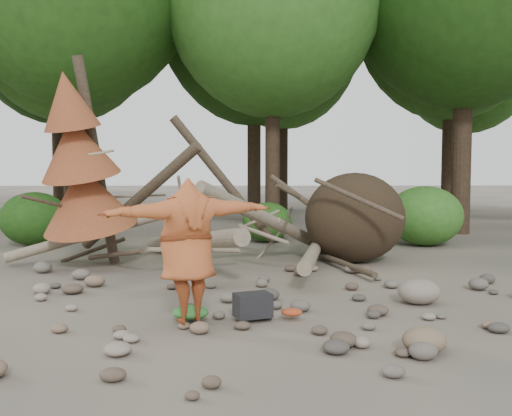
{
  "coord_description": "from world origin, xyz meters",
  "views": [
    {
      "loc": [
        0.24,
        -8.15,
        2.07
      ],
      "look_at": [
        0.38,
        1.5,
        1.4
      ],
      "focal_mm": 40.0,
      "sensor_mm": 36.0,
      "label": 1
    }
  ],
  "objects": [
    {
      "name": "backpack",
      "position": [
        0.31,
        -0.53,
        0.16
      ],
      "size": [
        0.56,
        0.47,
        0.32
      ],
      "primitive_type": "cube",
      "rotation": [
        0.0,
        0.0,
        0.36
      ],
      "color": "black",
      "rests_on": "ground"
    },
    {
      "name": "boulder_mid_right",
      "position": [
        2.86,
        0.41,
        0.19
      ],
      "size": [
        0.65,
        0.58,
        0.39
      ],
      "primitive_type": "ellipsoid",
      "color": "gray",
      "rests_on": "ground"
    },
    {
      "name": "cloth_green",
      "position": [
        -0.53,
        -0.61,
        0.09
      ],
      "size": [
        0.49,
        0.41,
        0.18
      ],
      "primitive_type": "ellipsoid",
      "color": "#2F712D",
      "rests_on": "ground"
    },
    {
      "name": "ground",
      "position": [
        0.0,
        0.0,
        0.0
      ],
      "size": [
        120.0,
        120.0,
        0.0
      ],
      "primitive_type": "plane",
      "color": "#514C44",
      "rests_on": "ground"
    },
    {
      "name": "bush_mid",
      "position": [
        0.8,
        7.8,
        0.56
      ],
      "size": [
        1.4,
        1.4,
        1.12
      ],
      "primitive_type": "ellipsoid",
      "color": "#2B601C",
      "rests_on": "ground"
    },
    {
      "name": "bush_left",
      "position": [
        -5.5,
        7.2,
        0.72
      ],
      "size": [
        1.8,
        1.8,
        1.44
      ],
      "primitive_type": "ellipsoid",
      "color": "#214C14",
      "rests_on": "ground"
    },
    {
      "name": "bush_right",
      "position": [
        5.0,
        7.0,
        0.8
      ],
      "size": [
        2.0,
        2.0,
        1.6
      ],
      "primitive_type": "ellipsoid",
      "color": "#367223",
      "rests_on": "ground"
    },
    {
      "name": "frisbee_thrower",
      "position": [
        -0.54,
        -0.84,
        1.02
      ],
      "size": [
        2.35,
        1.56,
        2.23
      ],
      "color": "#B05227",
      "rests_on": "ground"
    },
    {
      "name": "boulder_front_right",
      "position": [
        2.22,
        -1.9,
        0.15
      ],
      "size": [
        0.5,
        0.45,
        0.3
      ],
      "primitive_type": "ellipsoid",
      "color": "#7C664D",
      "rests_on": "ground"
    },
    {
      "name": "dead_conifer",
      "position": [
        -3.12,
        3.37,
        2.11
      ],
      "size": [
        2.06,
        2.16,
        4.35
      ],
      "color": "#4C3F30",
      "rests_on": "ground"
    },
    {
      "name": "cloth_orange",
      "position": [
        0.84,
        -0.47,
        0.05
      ],
      "size": [
        0.29,
        0.24,
        0.11
      ],
      "primitive_type": "ellipsoid",
      "color": "#A63B1C",
      "rests_on": "ground"
    },
    {
      "name": "deadfall_pile",
      "position": [
        2.02,
        4.24,
        0.95
      ],
      "size": [
        8.55,
        5.24,
        3.3
      ],
      "color": "#332619",
      "rests_on": "ground"
    }
  ]
}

